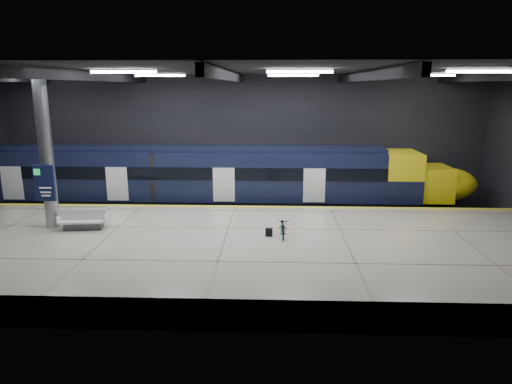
{
  "coord_description": "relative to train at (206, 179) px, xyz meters",
  "views": [
    {
      "loc": [
        1.98,
        -20.55,
        7.31
      ],
      "look_at": [
        1.15,
        1.5,
        2.2
      ],
      "focal_mm": 32.0,
      "sensor_mm": 36.0,
      "label": 1
    }
  ],
  "objects": [
    {
      "name": "safety_strip",
      "position": [
        1.94,
        -2.75,
        -0.95
      ],
      "size": [
        30.0,
        0.4,
        0.01
      ],
      "primitive_type": "cube",
      "color": "yellow",
      "rests_on": "platform"
    },
    {
      "name": "train",
      "position": [
        0.0,
        0.0,
        0.0
      ],
      "size": [
        29.4,
        2.84,
        3.79
      ],
      "color": "black",
      "rests_on": "ground"
    },
    {
      "name": "room_shell",
      "position": [
        1.93,
        -5.49,
        3.66
      ],
      "size": [
        30.1,
        16.1,
        8.05
      ],
      "color": "black",
      "rests_on": "ground"
    },
    {
      "name": "info_column",
      "position": [
        -6.06,
        -6.52,
        2.4
      ],
      "size": [
        0.9,
        0.78,
        6.9
      ],
      "color": "#9EA0A5",
      "rests_on": "platform"
    },
    {
      "name": "ground",
      "position": [
        1.94,
        -5.5,
        -2.06
      ],
      "size": [
        30.0,
        30.0,
        0.0
      ],
      "primitive_type": "plane",
      "color": "black",
      "rests_on": "ground"
    },
    {
      "name": "pannier_bag",
      "position": [
        3.77,
        -7.55,
        -0.78
      ],
      "size": [
        0.31,
        0.19,
        0.35
      ],
      "primitive_type": "cube",
      "rotation": [
        0.0,
        0.0,
        -0.04
      ],
      "color": "black",
      "rests_on": "platform"
    },
    {
      "name": "rails",
      "position": [
        1.94,
        0.0,
        -1.98
      ],
      "size": [
        30.0,
        1.52,
        0.16
      ],
      "color": "gray",
      "rests_on": "ground"
    },
    {
      "name": "platform",
      "position": [
        1.94,
        -8.0,
        -1.51
      ],
      "size": [
        30.0,
        11.0,
        1.1
      ],
      "primitive_type": "cube",
      "color": "beige",
      "rests_on": "ground"
    },
    {
      "name": "bench",
      "position": [
        -4.5,
        -6.86,
        -0.63
      ],
      "size": [
        2.18,
        1.11,
        0.92
      ],
      "rotation": [
        0.0,
        0.0,
        0.12
      ],
      "color": "#595B60",
      "rests_on": "platform"
    },
    {
      "name": "bicycle",
      "position": [
        4.37,
        -7.55,
        -0.54
      ],
      "size": [
        0.56,
        1.59,
        0.83
      ],
      "primitive_type": "imported",
      "rotation": [
        0.0,
        0.0,
        0.0
      ],
      "color": "#99999E",
      "rests_on": "platform"
    }
  ]
}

